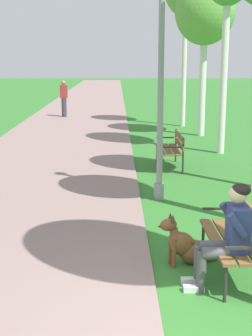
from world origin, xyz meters
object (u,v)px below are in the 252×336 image
(park_bench_mid, at_px, (172,147))
(dog_brown, at_px, (185,245))
(pedestrian_distant, at_px, (64,99))
(birch_tree_fifth, at_px, (205,12))
(park_bench_near, at_px, (238,235))
(person_seated_on_near_bench, at_px, (228,232))
(lamp_post_near, at_px, (161,83))

(park_bench_mid, relative_size, dog_brown, 1.83)
(park_bench_mid, xyz_separation_m, pedestrian_distant, (-3.67, 10.16, 0.33))
(park_bench_mid, bearing_deg, birch_tree_fifth, 72.48)
(park_bench_near, distance_m, person_seated_on_near_bench, 0.43)
(park_bench_near, bearing_deg, pedestrian_distant, 103.29)
(park_bench_mid, xyz_separation_m, lamp_post_near, (-0.53, -2.66, 1.66))
(lamp_post_near, height_order, birch_tree_fifth, birch_tree_fifth)
(dog_brown, distance_m, pedestrian_distant, 16.16)
(park_bench_mid, bearing_deg, lamp_post_near, -101.28)
(park_bench_mid, bearing_deg, pedestrian_distant, 109.85)
(lamp_post_near, bearing_deg, birch_tree_fifth, 74.62)
(park_bench_near, bearing_deg, person_seated_on_near_bench, -121.26)
(lamp_post_near, distance_m, pedestrian_distant, 13.27)
(person_seated_on_near_bench, bearing_deg, park_bench_near, 58.74)
(lamp_post_near, xyz_separation_m, pedestrian_distant, (-3.14, 12.82, -1.33))
(park_bench_mid, relative_size, person_seated_on_near_bench, 1.20)
(person_seated_on_near_bench, bearing_deg, pedestrian_distant, 102.34)
(dog_brown, relative_size, birch_tree_fifth, 0.16)
(dog_brown, bearing_deg, birch_tree_fifth, 79.25)
(person_seated_on_near_bench, distance_m, lamp_post_near, 3.98)
(person_seated_on_near_bench, height_order, birch_tree_fifth, birch_tree_fifth)
(park_bench_near, distance_m, lamp_post_near, 3.77)
(park_bench_near, distance_m, park_bench_mid, 5.98)
(park_bench_near, bearing_deg, park_bench_mid, 91.37)
(lamp_post_near, bearing_deg, person_seated_on_near_bench, -82.74)
(park_bench_mid, height_order, person_seated_on_near_bench, person_seated_on_near_bench)
(park_bench_mid, xyz_separation_m, person_seated_on_near_bench, (-0.06, -6.31, 0.17))
(birch_tree_fifth, bearing_deg, person_seated_on_near_bench, -98.21)
(park_bench_near, height_order, pedestrian_distant, pedestrian_distant)
(park_bench_near, bearing_deg, lamp_post_near, 101.48)
(lamp_post_near, bearing_deg, park_bench_mid, 78.72)
(person_seated_on_near_bench, xyz_separation_m, birch_tree_fifth, (1.63, 11.26, 3.37))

